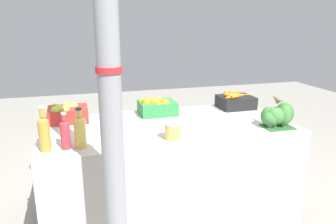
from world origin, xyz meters
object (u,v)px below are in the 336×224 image
object	(u,v)px
broccoli_pile	(278,116)
juice_bottle_golden	(80,131)
juice_bottle_amber	(44,133)
pickle_jar	(173,131)
support_pole	(109,79)
apple_crate	(67,113)
sparrow_bird	(277,99)
orange_crate	(156,106)
juice_bottle_ruby	(65,134)
carrot_crate	(236,101)

from	to	relation	value
broccoli_pile	juice_bottle_golden	size ratio (longest dim) A/B	0.96
juice_bottle_amber	pickle_jar	distance (m)	0.83
support_pole	apple_crate	world-z (taller)	support_pole
broccoli_pile	apple_crate	bearing A→B (deg)	158.58
apple_crate	juice_bottle_golden	distance (m)	0.63
pickle_jar	sparrow_bird	bearing A→B (deg)	2.71
apple_crate	sparrow_bird	xyz separation A→B (m)	(1.55, -0.60, 0.15)
orange_crate	juice_bottle_amber	xyz separation A→B (m)	(-0.88, -0.62, 0.05)
orange_crate	juice_bottle_ruby	world-z (taller)	juice_bottle_ruby
juice_bottle_golden	juice_bottle_ruby	bearing A→B (deg)	180.00
carrot_crate	pickle_jar	xyz separation A→B (m)	(-0.81, -0.64, -0.00)
support_pole	apple_crate	size ratio (longest dim) A/B	8.37
support_pole	juice_bottle_golden	size ratio (longest dim) A/B	9.89
apple_crate	juice_bottle_ruby	world-z (taller)	juice_bottle_ruby
juice_bottle_ruby	orange_crate	bearing A→B (deg)	39.63
juice_bottle_golden	carrot_crate	bearing A→B (deg)	23.53
sparrow_bird	pickle_jar	bearing A→B (deg)	96.66
support_pole	carrot_crate	world-z (taller)	support_pole
carrot_crate	juice_bottle_ruby	xyz separation A→B (m)	(-1.52, -0.62, 0.04)
carrot_crate	juice_bottle_golden	bearing A→B (deg)	-156.47
broccoli_pile	juice_bottle_amber	xyz separation A→B (m)	(-1.68, -0.01, 0.03)
support_pole	juice_bottle_golden	bearing A→B (deg)	108.17
support_pole	broccoli_pile	bearing A→B (deg)	20.16
orange_crate	broccoli_pile	distance (m)	1.01
pickle_jar	sparrow_bird	distance (m)	0.86
juice_bottle_amber	sparrow_bird	xyz separation A→B (m)	(1.67, 0.02, 0.10)
broccoli_pile	juice_bottle_ruby	world-z (taller)	juice_bottle_ruby
carrot_crate	juice_bottle_ruby	world-z (taller)	juice_bottle_ruby
juice_bottle_amber	orange_crate	bearing A→B (deg)	35.39
broccoli_pile	juice_bottle_amber	bearing A→B (deg)	-179.65
apple_crate	pickle_jar	size ratio (longest dim) A/B	2.62
juice_bottle_amber	sparrow_bird	distance (m)	1.67
juice_bottle_golden	broccoli_pile	bearing A→B (deg)	0.40
juice_bottle_amber	carrot_crate	bearing A→B (deg)	20.72
apple_crate	sparrow_bird	size ratio (longest dim) A/B	2.29
juice_bottle_amber	pickle_jar	size ratio (longest dim) A/B	2.43
broccoli_pile	pickle_jar	bearing A→B (deg)	-177.95
apple_crate	broccoli_pile	bearing A→B (deg)	-21.42
pickle_jar	juice_bottle_golden	bearing A→B (deg)	178.12
apple_crate	juice_bottle_ruby	distance (m)	0.62
orange_crate	juice_bottle_amber	bearing A→B (deg)	-144.61
carrot_crate	orange_crate	bearing A→B (deg)	179.93
support_pole	orange_crate	size ratio (longest dim) A/B	8.37
apple_crate	juice_bottle_ruby	bearing A→B (deg)	-89.97
orange_crate	pickle_jar	size ratio (longest dim) A/B	2.62
apple_crate	juice_bottle_golden	bearing A→B (deg)	-81.57
carrot_crate	pickle_jar	distance (m)	1.04
juice_bottle_golden	sparrow_bird	distance (m)	1.46
carrot_crate	juice_bottle_golden	xyz separation A→B (m)	(-1.43, -0.62, 0.05)
pickle_jar	sparrow_bird	world-z (taller)	sparrow_bird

